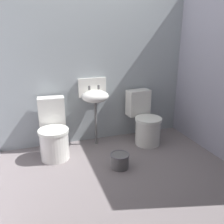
# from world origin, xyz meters

# --- Properties ---
(ground_plane) EXTENTS (3.24, 2.51, 0.08)m
(ground_plane) POSITION_xyz_m (0.00, 0.00, -0.04)
(ground_plane) COLOR slate
(wall_back) EXTENTS (3.24, 0.10, 2.22)m
(wall_back) POSITION_xyz_m (0.00, 1.10, 1.11)
(wall_back) COLOR #99A2A6
(wall_back) RESTS_ON ground
(wall_right) EXTENTS (0.10, 2.31, 2.22)m
(wall_right) POSITION_xyz_m (1.47, 0.10, 1.11)
(wall_right) COLOR #9C9BAD
(wall_right) RESTS_ON ground
(toilet_left) EXTENTS (0.43, 0.61, 0.78)m
(toilet_left) POSITION_xyz_m (-0.69, 0.70, 0.32)
(toilet_left) COLOR white
(toilet_left) RESTS_ON ground
(toilet_right) EXTENTS (0.45, 0.63, 0.78)m
(toilet_right) POSITION_xyz_m (0.68, 0.70, 0.32)
(toilet_right) COLOR silver
(toilet_right) RESTS_ON ground
(sink) EXTENTS (0.42, 0.35, 0.99)m
(sink) POSITION_xyz_m (-0.05, 0.89, 0.75)
(sink) COLOR #5D5B5C
(sink) RESTS_ON ground
(bucket) EXTENTS (0.25, 0.25, 0.19)m
(bucket) POSITION_xyz_m (0.05, 0.11, 0.10)
(bucket) COLOR #5D5B5C
(bucket) RESTS_ON ground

